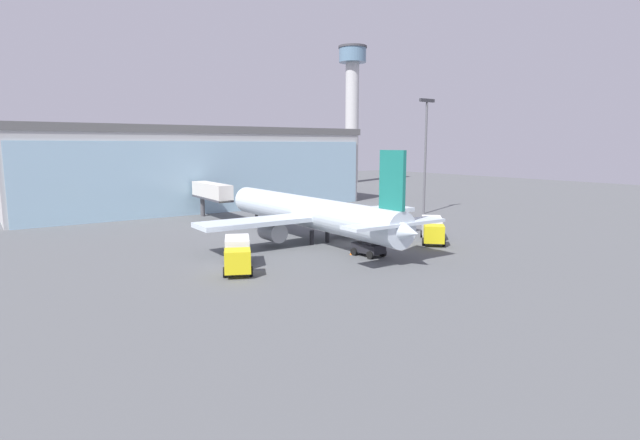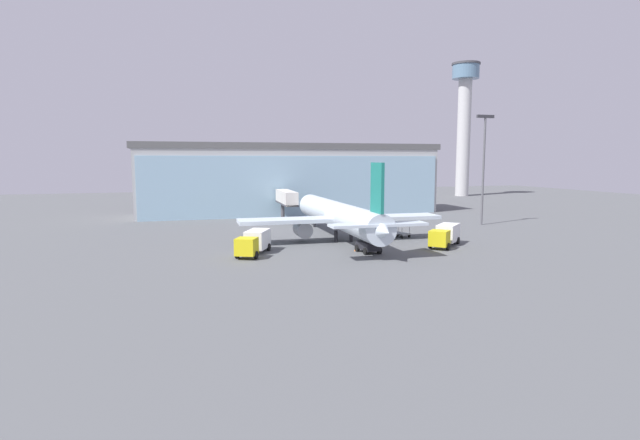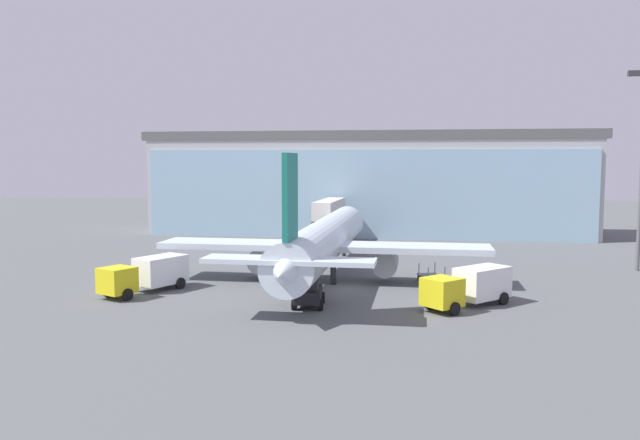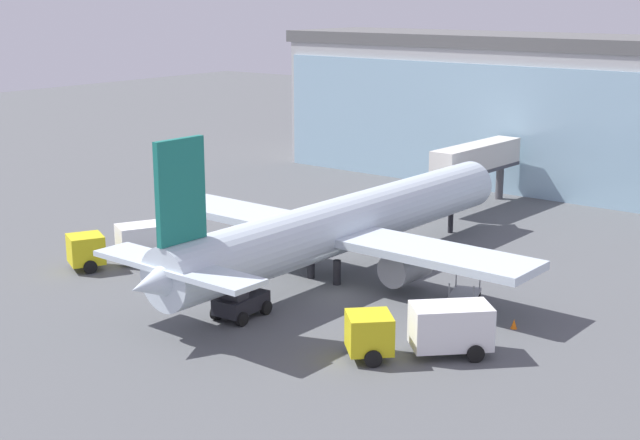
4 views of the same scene
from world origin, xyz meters
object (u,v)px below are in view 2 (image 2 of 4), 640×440
Objects in this scene: control_tower at (464,115)px; safety_cone_nose at (356,249)px; jet_bridge at (286,198)px; safety_cone_wingtip at (434,236)px; baggage_cart at (400,234)px; catering_truck at (254,242)px; fuel_truck at (445,235)px; airplane at (339,216)px; apron_light_mast at (484,160)px; pushback_tug at (369,245)px.

control_tower is 71.85× the size of safety_cone_nose.
jet_bridge reaches higher than safety_cone_wingtip.
baggage_cart reaches higher than safety_cone_nose.
catering_truck is at bearing -170.28° from safety_cone_wingtip.
fuel_truck is (13.35, -31.33, -2.65)m from jet_bridge.
airplane is at bearing 169.80° from safety_cone_wingtip.
safety_cone_nose is at bearing -150.61° from apron_light_mast.
jet_bridge reaches higher than baggage_cart.
apron_light_mast reaches higher than jet_bridge.
safety_cone_nose is at bearing 176.03° from airplane.
fuel_truck reaches higher than pushback_tug.
pushback_tug is at bearing -177.24° from airplane.
safety_cone_wingtip is (2.02, 6.28, -1.19)m from fuel_truck.
baggage_cart is (9.13, -0.26, -2.82)m from airplane.
safety_cone_nose is (-29.39, -16.56, -10.66)m from apron_light_mast.
catering_truck is 13.64× the size of safety_cone_nose.
safety_cone_wingtip is at bearing -63.33° from pushback_tug.
control_tower reaches higher than safety_cone_nose.
baggage_cart is (-2.19, 8.42, -0.97)m from fuel_truck.
control_tower reaches higher than baggage_cart.
baggage_cart is 5.74× the size of safety_cone_wingtip.
baggage_cart reaches higher than safety_cone_wingtip.
baggage_cart is at bearing 39.68° from safety_cone_nose.
safety_cone_wingtip is at bearing -134.84° from baggage_cart.
baggage_cart is (-54.83, -68.58, -23.83)m from control_tower.
fuel_truck is (24.35, -1.77, 0.00)m from catering_truck.
apron_light_mast is 25.70m from fuel_truck.
pushback_tug is (13.13, -3.25, -0.49)m from catering_truck.
apron_light_mast is at bearing 34.38° from safety_cone_wingtip.
fuel_truck is (-52.64, -77.00, -22.86)m from control_tower.
safety_cone_nose is at bearing -156.49° from safety_cone_wingtip.
airplane is 4.74× the size of catering_truck.
baggage_cart is 13.40m from pushback_tug.
apron_light_mast is 5.82× the size of baggage_cart.
safety_cone_nose is at bearing 29.79° from pushback_tug.
control_tower is 95.92m from airplane.
control_tower is 90.98m from baggage_cart.
catering_truck is at bearing 163.23° from jet_bridge.
airplane is 5.26× the size of fuel_truck.
apron_light_mast is at bearing -72.20° from airplane.
control_tower is 5.27× the size of catering_truck.
control_tower is at bearing -56.55° from baggage_cart.
catering_truck is 2.38× the size of baggage_cart.
control_tower is at bearing 59.55° from apron_light_mast.
baggage_cart is 0.95× the size of pushback_tug.
control_tower is 96.04m from fuel_truck.
catering_truck is 23.16m from baggage_cart.
baggage_cart is 4.72m from safety_cone_wingtip.
fuel_truck is at bearing -86.21° from pushback_tug.
control_tower reaches higher than pushback_tug.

